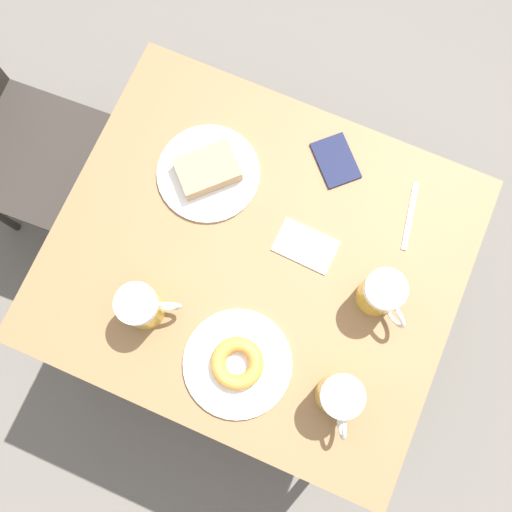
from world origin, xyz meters
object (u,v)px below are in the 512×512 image
beer_mug_left (142,307)px  beer_mug_right (339,397)px  plate_with_donut (237,363)px  fork (410,216)px  plate_with_cake (208,172)px  napkin_folded (306,246)px  beer_mug_center (381,294)px  passport_near_edge (336,161)px

beer_mug_left → beer_mug_right: same height
plate_with_donut → fork: bearing=-26.4°
plate_with_cake → napkin_folded: 0.30m
beer_mug_right → fork: beer_mug_right is taller
beer_mug_right → fork: 0.47m
beer_mug_left → beer_mug_center: same height
napkin_folded → fork: same height
beer_mug_center → fork: 0.23m
plate_with_cake → beer_mug_center: 0.50m
plate_with_donut → passport_near_edge: size_ratio=1.64×
plate_with_donut → napkin_folded: plate_with_donut is taller
passport_near_edge → fork: bearing=-105.7°
beer_mug_right → plate_with_cake: bearing=52.4°
passport_near_edge → plate_with_cake: bearing=119.5°
plate_with_donut → fork: (0.49, -0.24, -0.01)m
beer_mug_left → fork: bearing=-46.6°
napkin_folded → passport_near_edge: bearing=3.5°
fork → napkin_folded: bearing=129.6°
fork → passport_near_edge: size_ratio=1.13×
beer_mug_center → napkin_folded: bearing=75.6°
beer_mug_left → beer_mug_center: 0.53m
fork → beer_mug_center: bearing=178.6°
beer_mug_left → beer_mug_center: size_ratio=1.03×
beer_mug_left → napkin_folded: 0.41m
plate_with_donut → plate_with_cake: bearing=32.6°
beer_mug_left → plate_with_donut: bearing=-96.8°
napkin_folded → passport_near_edge: 0.23m
plate_with_cake → fork: (0.09, -0.49, -0.02)m
plate_with_donut → napkin_folded: 0.32m
napkin_folded → passport_near_edge: size_ratio=0.96×
plate_with_donut → beer_mug_center: 0.36m
passport_near_edge → beer_mug_left: bearing=152.8°
plate_with_donut → beer_mug_right: beer_mug_right is taller
beer_mug_right → fork: size_ratio=0.76×
beer_mug_right → fork: bearing=-1.2°
fork → passport_near_edge: (0.06, 0.22, 0.00)m
plate_with_cake → napkin_folded: (-0.07, -0.29, -0.01)m
napkin_folded → fork: bearing=-50.4°
plate_with_donut → passport_near_edge: bearing=-2.6°
beer_mug_right → passport_near_edge: size_ratio=0.86×
napkin_folded → beer_mug_left: bearing=135.8°
beer_mug_left → beer_mug_center: bearing=-63.6°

